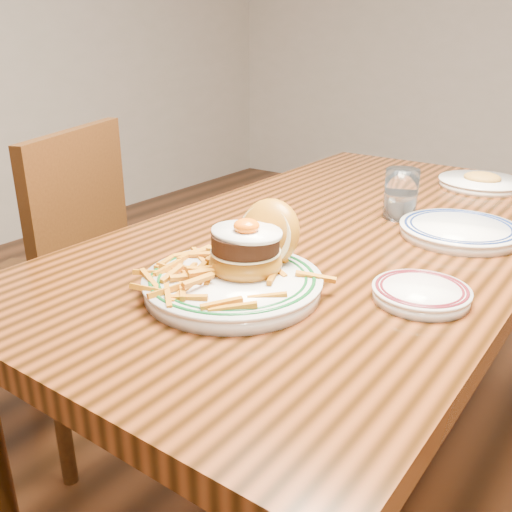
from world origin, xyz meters
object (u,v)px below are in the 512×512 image
Objects in this scene: main_plate at (239,268)px; table at (342,263)px; chair_left at (50,285)px; side_plate at (421,292)px.

table is at bearing 90.29° from main_plate.
chair_left is at bearing -158.64° from table.
table is 0.43m from main_plate.
table is 1.68× the size of chair_left.
chair_left is at bearing 177.12° from side_plate.
chair_left is 2.92× the size of main_plate.
main_plate is at bearing -89.39° from table.
main_plate is (0.00, -0.41, 0.13)m from table.
side_plate is at bearing -42.84° from table.
chair_left reaches higher than side_plate.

